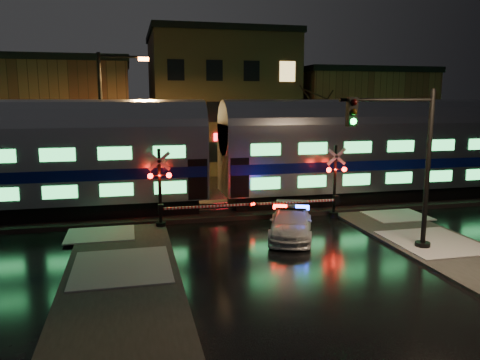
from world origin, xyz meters
name	(u,v)px	position (x,y,z in m)	size (l,w,h in m)	color
ground	(269,235)	(0.00, 0.00, 0.00)	(120.00, 120.00, 0.00)	black
ballast	(243,209)	(0.00, 5.00, 0.12)	(90.00, 4.20, 0.24)	black
sidewalk_left	(121,303)	(-6.50, -6.00, 0.06)	(4.00, 20.00, 0.12)	#2D2D2D
building_left	(43,120)	(-13.00, 22.00, 4.50)	(14.00, 10.00, 9.00)	brown
building_mid	(219,104)	(2.00, 22.50, 5.75)	(12.00, 11.00, 11.50)	brown
building_right	(352,119)	(15.00, 22.00, 4.25)	(12.00, 10.00, 8.50)	brown
train	(214,151)	(-1.64, 5.00, 3.38)	(51.00, 3.12, 5.92)	black
police_car	(291,223)	(0.89, -0.50, 0.67)	(3.36, 4.92, 1.48)	white
crossing_signal_right	(329,189)	(3.95, 2.30, 1.58)	(5.42, 0.64, 3.84)	black
crossing_signal_left	(168,196)	(-4.37, 2.30, 1.60)	(5.47, 0.64, 3.87)	black
traffic_light	(406,167)	(4.59, -3.50, 3.50)	(4.26, 0.74, 6.59)	black
streetlight	(107,118)	(-7.31, 9.00, 5.10)	(2.96, 0.31, 8.84)	black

